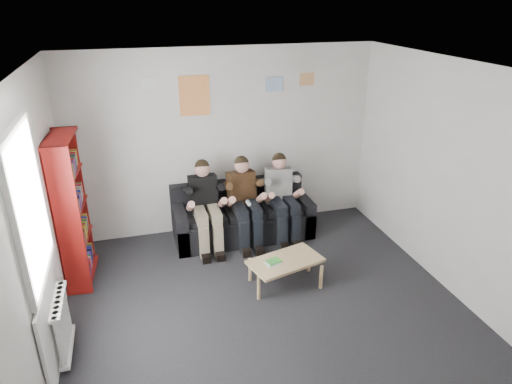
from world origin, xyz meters
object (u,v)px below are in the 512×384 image
bookshelf (72,210)px  coffee_table (285,263)px  person_left (206,207)px  person_middle (245,202)px  person_right (282,198)px  sofa (242,217)px

bookshelf → coffee_table: (2.44, -0.89, -0.62)m
person_left → person_middle: 0.56m
coffee_table → person_right: size_ratio=0.71×
sofa → bookshelf: bookshelf is taller
coffee_table → person_right: person_right is taller
person_middle → person_right: size_ratio=1.01×
person_left → person_middle: (0.56, -0.00, -0.00)m
bookshelf → person_left: bookshelf is taller
sofa → bookshelf: size_ratio=1.08×
person_left → bookshelf: bearing=-171.1°
sofa → bookshelf: 2.39m
coffee_table → person_right: bearing=73.2°
coffee_table → person_middle: size_ratio=0.71×
coffee_table → sofa: bearing=98.0°
sofa → coffee_table: sofa is taller
bookshelf → person_middle: bearing=13.2°
person_left → person_middle: person_left is taller
sofa → person_middle: (-0.00, -0.19, 0.34)m
bookshelf → person_left: size_ratio=1.49×
person_right → bookshelf: bearing=-165.3°
person_middle → person_right: 0.56m
sofa → person_left: size_ratio=1.60×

